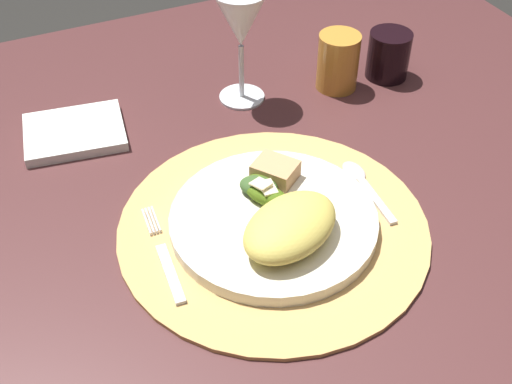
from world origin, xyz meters
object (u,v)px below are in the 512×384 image
(napkin, at_px, (75,132))
(spoon, at_px, (361,181))
(dinner_plate, at_px, (273,220))
(fork, at_px, (165,258))
(amber_tumbler, at_px, (338,62))
(dining_table, at_px, (288,249))
(wine_glass, at_px, (241,23))
(dark_tumbler, at_px, (389,55))

(napkin, bearing_deg, spoon, -39.95)
(dinner_plate, bearing_deg, spoon, 9.69)
(spoon, xyz_separation_m, napkin, (-0.32, 0.26, -0.00))
(fork, height_order, spoon, spoon)
(amber_tumbler, bearing_deg, dinner_plate, -133.12)
(dining_table, xyz_separation_m, spoon, (0.08, -0.04, 0.14))
(wine_glass, distance_m, dark_tumbler, 0.26)
(dinner_plate, distance_m, napkin, 0.34)
(fork, relative_size, spoon, 1.25)
(dining_table, distance_m, wine_glass, 0.33)
(dinner_plate, distance_m, wine_glass, 0.31)
(napkin, relative_size, amber_tumbler, 1.56)
(dining_table, bearing_deg, dark_tumbler, 33.51)
(dinner_plate, bearing_deg, dark_tumbler, 36.85)
(dark_tumbler, bearing_deg, wine_glass, 170.81)
(fork, height_order, dark_tumbler, dark_tumbler)
(wine_glass, bearing_deg, amber_tumbler, -12.25)
(amber_tumbler, bearing_deg, dark_tumbler, -3.98)
(dark_tumbler, bearing_deg, napkin, 174.35)
(spoon, bearing_deg, dinner_plate, -170.31)
(dinner_plate, xyz_separation_m, wine_glass, (0.08, 0.28, 0.11))
(fork, height_order, amber_tumbler, amber_tumbler)
(spoon, bearing_deg, amber_tumbler, 67.85)
(napkin, bearing_deg, dark_tumbler, -5.65)
(spoon, xyz_separation_m, dark_tumbler, (0.18, 0.22, 0.03))
(napkin, distance_m, amber_tumbler, 0.41)
(wine_glass, relative_size, amber_tumbler, 1.95)
(spoon, distance_m, napkin, 0.41)
(wine_glass, height_order, amber_tumbler, wine_glass)
(dinner_plate, relative_size, dark_tumbler, 3.33)
(fork, bearing_deg, dinner_plate, -1.33)
(dining_table, distance_m, spoon, 0.16)
(fork, bearing_deg, dining_table, 18.07)
(dining_table, height_order, dinner_plate, dinner_plate)
(dining_table, xyz_separation_m, dinner_plate, (-0.06, -0.07, 0.14))
(dining_table, xyz_separation_m, napkin, (-0.24, 0.22, 0.14))
(dinner_plate, height_order, fork, dinner_plate)
(amber_tumbler, distance_m, dark_tumbler, 0.09)
(napkin, distance_m, dark_tumbler, 0.50)
(wine_glass, xyz_separation_m, dark_tumbler, (0.24, -0.04, -0.09))
(dinner_plate, xyz_separation_m, dark_tumbler, (0.32, 0.24, 0.02))
(dining_table, relative_size, fork, 7.37)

